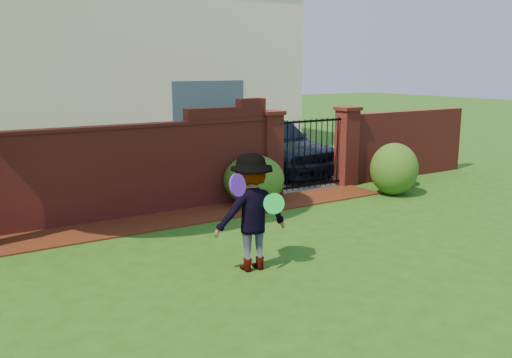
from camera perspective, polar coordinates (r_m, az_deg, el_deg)
ground at (r=7.71m, az=3.10°, el=-9.81°), size 80.00×80.00×0.01m
mulch_bed at (r=10.12m, az=-12.42°, el=-4.69°), size 11.10×1.08×0.03m
brick_wall at (r=10.25m, az=-19.49°, el=0.35°), size 8.70×0.31×2.16m
brick_wall_return at (r=14.72m, az=15.26°, el=3.54°), size 4.00×0.25×1.70m
pillar_left at (r=11.98m, az=1.49°, el=2.70°), size 0.50×0.50×1.88m
pillar_right at (r=13.31m, az=9.42°, el=3.44°), size 0.50×0.50×1.88m
iron_gate at (r=12.63m, az=5.65°, el=2.64°), size 1.78×0.03×1.60m
driveway at (r=16.07m, az=-3.16°, el=1.53°), size 3.20×8.00×0.01m
house at (r=18.58m, az=-16.40°, el=12.22°), size 12.40×6.40×6.30m
car at (r=14.61m, az=1.96°, el=3.57°), size 2.14×4.65×1.54m
shrub_left at (r=11.33m, az=-0.22°, el=-0.07°), size 1.26×1.26×1.03m
shrub_middle at (r=12.54m, az=14.16°, el=1.01°), size 1.06×1.06×1.16m
shrub_right at (r=13.59m, az=14.38°, el=0.97°), size 0.88×0.88×0.78m
man at (r=7.59m, az=-0.41°, el=-3.53°), size 1.14×0.74×1.65m
frisbee_purple at (r=7.02m, az=-1.92°, el=-0.63°), size 0.31×0.19×0.30m
frisbee_green at (r=7.47m, az=1.87°, el=-2.56°), size 0.29×0.19×0.29m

